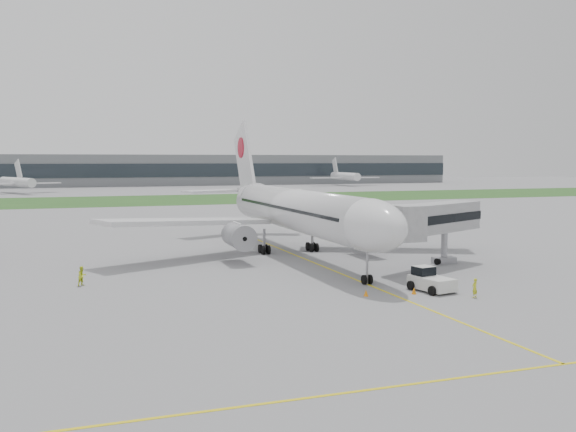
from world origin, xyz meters
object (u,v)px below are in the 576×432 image
object	(u,v)px
pushback_tug	(430,280)
jet_bridge	(430,219)
ground_crew_near	(475,288)
airliner	(294,209)

from	to	relation	value
pushback_tug	jet_bridge	distance (m)	12.77
jet_bridge	ground_crew_near	xyz separation A→B (m)	(-4.28, -13.96, -4.45)
jet_bridge	ground_crew_near	world-z (taller)	jet_bridge
ground_crew_near	airliner	bearing A→B (deg)	-99.54
pushback_tug	ground_crew_near	xyz separation A→B (m)	(2.06, -3.75, -0.14)
airliner	ground_crew_near	bearing A→B (deg)	-77.95
airliner	pushback_tug	size ratio (longest dim) A/B	12.12
airliner	ground_crew_near	distance (m)	29.14
airliner	pushback_tug	xyz separation A→B (m)	(3.94, -24.36, -4.70)
ground_crew_near	pushback_tug	bearing A→B (deg)	-82.83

